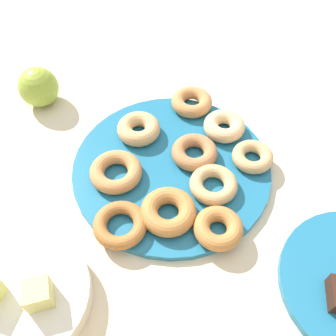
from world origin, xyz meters
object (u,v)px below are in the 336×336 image
Objects in this scene: melon_chunk_left at (38,294)px; apple at (38,87)px; donut_5 at (252,157)px; fruit_bowl at (22,297)px; donut_3 at (139,129)px; donut_8 at (224,126)px; donut_1 at (116,172)px; donut_6 at (218,228)px; donut_7 at (192,102)px; donut_2 at (168,211)px; donut_plate at (172,167)px; donut_0 at (194,152)px; donut_9 at (120,225)px; donut_4 at (213,185)px.

melon_chunk_left is 0.44× the size of apple.
fruit_bowl is (0.30, 0.33, -0.01)m from donut_5.
donut_8 is at bearing -164.85° from donut_3.
donut_5 is (-0.23, -0.09, -0.00)m from donut_1.
donut_6 is 0.95× the size of donut_7.
donut_3 is 0.26m from donut_6.
apple is (0.33, -0.23, 0.01)m from donut_2.
fruit_bowl is (0.26, 0.17, -0.01)m from donut_6.
donut_3 is at bearing -97.36° from melon_chunk_left.
donut_5 is (-0.14, -0.04, 0.02)m from donut_plate.
donut_0 is 1.04× the size of apple.
melon_chunk_left reaches higher than donut_9.
donut_9 is at bearing 134.05° from apple.
donut_8 reaches higher than donut_0.
fruit_bowl is at bearing 74.27° from donut_1.
melon_chunk_left is (0.23, 0.17, 0.02)m from donut_6.
donut_4 reaches higher than donut_plate.
donut_4 is 0.32m from melon_chunk_left.
donut_2 is 0.19m from donut_5.
apple is at bearing -37.16° from donut_1.
donut_5 is at bearing -104.34° from donut_6.
donut_1 is 0.21m from donut_6.
donut_5 is 0.38× the size of fruit_bowl.
donut_1 is at bearing -29.12° from donut_2.
donut_1 is at bearing 26.46° from donut_plate.
donut_4 reaches higher than donut_9.
donut_4 is at bearing -132.08° from donut_2.
donut_4 is (-0.04, 0.06, -0.00)m from donut_0.
donut_plate is 0.31m from melon_chunk_left.
donut_8 is at bearing 143.57° from donut_7.
donut_3 is 0.35m from melon_chunk_left.
donut_2 reaches higher than donut_6.
melon_chunk_left is 0.45m from apple.
donut_7 is at bearing -69.27° from donut_4.
donut_4 is 1.05× the size of donut_6.
fruit_bowl is at bearing 0.00° from melon_chunk_left.
donut_6 is 0.99× the size of donut_8.
apple reaches higher than fruit_bowl.
donut_8 is at bearing 177.97° from apple.
fruit_bowl is at bearing 69.53° from donut_7.
donut_4 is 1.04× the size of donut_8.
donut_3 is 1.11× the size of donut_5.
apple is (0.23, -0.06, 0.01)m from donut_3.
donut_5 is at bearing 138.81° from donut_7.
apple is (0.39, -0.15, 0.02)m from donut_4.
donut_5 is 0.90× the size of donut_7.
donut_0 reaches higher than donut_5.
melon_chunk_left is at bearing 50.85° from donut_5.
donut_2 is at bearing 81.85° from donut_0.
melon_chunk_left is at bearing 63.18° from donut_9.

